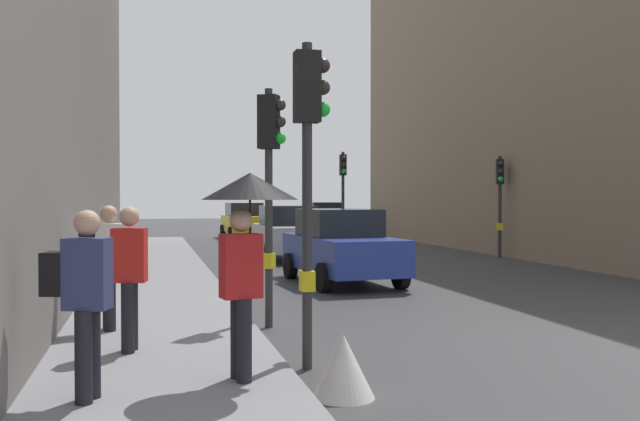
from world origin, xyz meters
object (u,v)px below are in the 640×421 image
(traffic_light_near_left, at_px, (309,145))
(pedestrian_with_grey_backpack, at_px, (83,293))
(car_silver_hatchback, at_px, (289,233))
(warning_sign_triangle, at_px, (344,366))
(pedestrian_with_umbrella, at_px, (247,217))
(car_green_estate, at_px, (322,218))
(pedestrian_with_black_backpack, at_px, (106,260))
(traffic_light_far_median, at_px, (343,182))
(traffic_light_mid_street, at_px, (500,188))
(car_blue_van, at_px, (341,246))
(pedestrian_in_red_jacket, at_px, (129,272))
(traffic_light_near_right, at_px, (270,163))
(car_yellow_taxi, at_px, (245,221))

(traffic_light_near_left, relative_size, pedestrian_with_grey_backpack, 2.19)
(car_silver_hatchback, relative_size, warning_sign_triangle, 6.48)
(pedestrian_with_umbrella, bearing_deg, car_silver_hatchback, 77.45)
(car_green_estate, xyz_separation_m, pedestrian_with_black_backpack, (-9.77, -27.11, 0.29))
(pedestrian_with_umbrella, height_order, pedestrian_with_grey_backpack, pedestrian_with_umbrella)
(traffic_light_near_left, distance_m, pedestrian_with_grey_backpack, 3.17)
(pedestrian_with_grey_backpack, relative_size, warning_sign_triangle, 2.72)
(traffic_light_far_median, bearing_deg, car_silver_hatchback, -124.77)
(car_green_estate, relative_size, warning_sign_triangle, 6.55)
(traffic_light_mid_street, distance_m, traffic_light_far_median, 6.82)
(car_blue_van, relative_size, pedestrian_in_red_jacket, 2.44)
(traffic_light_near_right, xyz_separation_m, car_blue_van, (2.59, 5.26, -1.70))
(car_yellow_taxi, relative_size, pedestrian_in_red_jacket, 2.41)
(pedestrian_with_umbrella, distance_m, warning_sign_triangle, 1.81)
(traffic_light_far_median, bearing_deg, pedestrian_with_grey_backpack, -111.66)
(pedestrian_with_grey_backpack, bearing_deg, car_green_estate, 72.34)
(traffic_light_near_right, bearing_deg, car_green_estate, 74.60)
(car_blue_van, distance_m, car_silver_hatchback, 6.71)
(traffic_light_mid_street, height_order, traffic_light_far_median, traffic_light_far_median)
(pedestrian_with_grey_backpack, bearing_deg, pedestrian_with_umbrella, 14.47)
(car_blue_van, height_order, pedestrian_with_umbrella, pedestrian_with_umbrella)
(warning_sign_triangle, bearing_deg, pedestrian_with_grey_backpack, -178.49)
(car_blue_van, distance_m, car_yellow_taxi, 18.80)
(car_silver_hatchback, xyz_separation_m, warning_sign_triangle, (-2.55, -16.01, -0.55))
(car_green_estate, relative_size, pedestrian_in_red_jacket, 2.40)
(traffic_light_near_right, distance_m, pedestrian_with_umbrella, 3.87)
(traffic_light_mid_street, xyz_separation_m, traffic_light_far_median, (-3.95, 5.54, 0.29))
(traffic_light_mid_street, height_order, pedestrian_with_umbrella, traffic_light_mid_street)
(pedestrian_with_umbrella, bearing_deg, car_green_estate, 74.87)
(pedestrian_with_umbrella, bearing_deg, warning_sign_triangle, -20.07)
(car_blue_van, distance_m, pedestrian_in_red_jacket, 8.67)
(pedestrian_with_black_backpack, bearing_deg, warning_sign_triangle, -54.40)
(pedestrian_in_red_jacket, xyz_separation_m, warning_sign_triangle, (2.16, -2.01, -0.81))
(car_yellow_taxi, height_order, pedestrian_with_black_backpack, pedestrian_with_black_backpack)
(traffic_light_near_left, xyz_separation_m, pedestrian_with_black_backpack, (-2.45, 2.24, -1.51))
(traffic_light_near_left, relative_size, car_silver_hatchback, 0.92)
(car_green_estate, xyz_separation_m, car_yellow_taxi, (-4.57, -2.53, 0.00))
(traffic_light_near_left, distance_m, pedestrian_in_red_jacket, 2.69)
(traffic_light_far_median, bearing_deg, traffic_light_near_right, -109.17)
(traffic_light_mid_street, distance_m, car_silver_hatchback, 7.27)
(car_blue_van, distance_m, pedestrian_with_umbrella, 9.65)
(warning_sign_triangle, bearing_deg, car_silver_hatchback, 80.95)
(pedestrian_in_red_jacket, height_order, warning_sign_triangle, pedestrian_in_red_jacket)
(car_blue_van, relative_size, car_silver_hatchback, 1.03)
(car_blue_van, distance_m, warning_sign_triangle, 9.65)
(car_green_estate, bearing_deg, traffic_light_far_median, -99.07)
(pedestrian_with_grey_backpack, bearing_deg, pedestrian_with_black_backpack, 90.00)
(car_blue_van, relative_size, pedestrian_with_grey_backpack, 2.44)
(car_green_estate, bearing_deg, pedestrian_with_umbrella, -105.13)
(car_yellow_taxi, bearing_deg, traffic_light_mid_street, -62.42)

